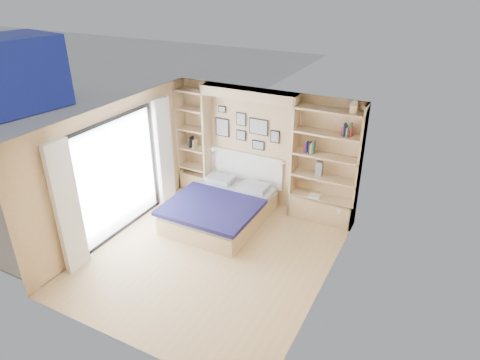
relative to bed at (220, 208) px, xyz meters
The scene contains 8 objects.
ground 1.24m from the bed, 68.16° to the right, with size 4.50×4.50×0.00m, color tan.
room_shell 0.90m from the bed, 80.83° to the left, with size 4.50×4.50×4.50m.
bed is the anchor object (origin of this frame).
photo_gallery 1.72m from the bed, 90.10° to the left, with size 1.48×0.02×0.82m.
reading_lamps 1.21m from the bed, 80.30° to the left, with size 1.92×0.12×0.15m.
shelf_decor 2.30m from the bed, 31.48° to the left, with size 3.59×0.23×2.03m.
deck 3.36m from the bed, 160.38° to the right, with size 3.20×4.00×0.05m, color #675A4C.
deck_chair 2.38m from the bed, 168.85° to the right, with size 0.67×0.90×0.82m.
Camera 1 is at (3.31, -5.29, 4.62)m, focal length 32.00 mm.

